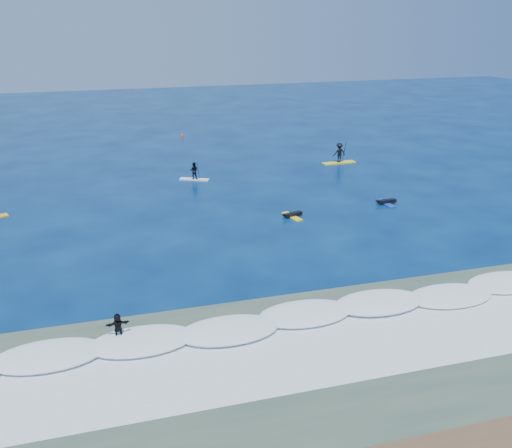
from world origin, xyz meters
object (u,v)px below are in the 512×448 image
object	(u,v)px
sup_paddler_center	(194,172)
marker_buoy	(182,136)
prone_paddler_near	(292,215)
prone_paddler_far	(386,202)
wave_surfer	(118,327)
sup_paddler_right	(339,154)

from	to	relation	value
sup_paddler_center	marker_buoy	world-z (taller)	sup_paddler_center
prone_paddler_near	marker_buoy	xyz separation A→B (m)	(-3.43, 28.93, 0.15)
sup_paddler_center	prone_paddler_far	size ratio (longest dim) A/B	1.22
wave_surfer	marker_buoy	size ratio (longest dim) A/B	2.66
sup_paddler_right	marker_buoy	xyz separation A→B (m)	(-13.07, 15.49, -0.63)
sup_paddler_center	sup_paddler_right	world-z (taller)	sup_paddler_right
sup_paddler_center	sup_paddler_right	xyz separation A→B (m)	(14.76, 1.87, 0.23)
sup_paddler_center	marker_buoy	xyz separation A→B (m)	(1.69, 17.36, -0.40)
wave_surfer	sup_paddler_center	bearing A→B (deg)	67.34
sup_paddler_right	prone_paddler_near	xyz separation A→B (m)	(-9.64, -13.44, -0.77)
marker_buoy	prone_paddler_near	bearing A→B (deg)	-83.23
prone_paddler_far	sup_paddler_center	bearing A→B (deg)	48.20
marker_buoy	prone_paddler_far	bearing A→B (deg)	-67.79
sup_paddler_center	prone_paddler_near	distance (m)	12.66
sup_paddler_center	prone_paddler_near	world-z (taller)	sup_paddler_center
sup_paddler_center	sup_paddler_right	distance (m)	14.88
sup_paddler_right	wave_surfer	size ratio (longest dim) A/B	1.91
sup_paddler_right	prone_paddler_near	world-z (taller)	sup_paddler_right
prone_paddler_near	sup_paddler_center	bearing A→B (deg)	9.59
sup_paddler_right	wave_surfer	distance (m)	35.32
prone_paddler_far	wave_surfer	xyz separation A→B (m)	(-21.20, -14.35, 0.58)
prone_paddler_far	prone_paddler_near	bearing A→B (deg)	93.26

